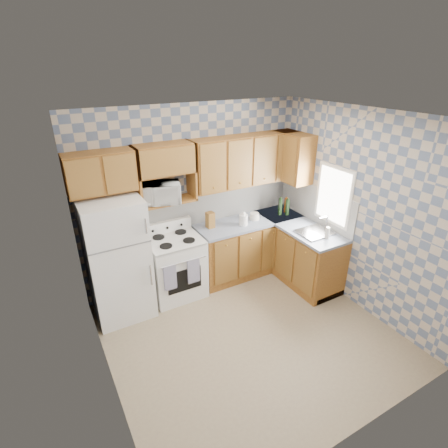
{
  "coord_description": "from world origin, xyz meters",
  "views": [
    {
      "loc": [
        -1.98,
        -2.88,
        3.2
      ],
      "look_at": [
        0.05,
        0.75,
        1.25
      ],
      "focal_mm": 28.0,
      "sensor_mm": 36.0,
      "label": 1
    }
  ],
  "objects_px": {
    "electric_kettle": "(243,220)",
    "refrigerator": "(117,259)",
    "stove_body": "(176,267)",
    "microwave": "(161,193)"
  },
  "relations": [
    {
      "from": "electric_kettle",
      "to": "microwave",
      "type": "bearing_deg",
      "value": 170.41
    },
    {
      "from": "refrigerator",
      "to": "electric_kettle",
      "type": "bearing_deg",
      "value": -1.76
    },
    {
      "from": "stove_body",
      "to": "electric_kettle",
      "type": "xyz_separation_m",
      "value": [
        1.11,
        -0.08,
        0.55
      ]
    },
    {
      "from": "stove_body",
      "to": "electric_kettle",
      "type": "distance_m",
      "value": 1.24
    },
    {
      "from": "electric_kettle",
      "to": "refrigerator",
      "type": "bearing_deg",
      "value": 178.24
    },
    {
      "from": "microwave",
      "to": "electric_kettle",
      "type": "bearing_deg",
      "value": 7.24
    },
    {
      "from": "microwave",
      "to": "electric_kettle",
      "type": "height_order",
      "value": "microwave"
    },
    {
      "from": "stove_body",
      "to": "refrigerator",
      "type": "bearing_deg",
      "value": -178.22
    },
    {
      "from": "microwave",
      "to": "electric_kettle",
      "type": "relative_size",
      "value": 2.94
    },
    {
      "from": "stove_body",
      "to": "electric_kettle",
      "type": "relative_size",
      "value": 5.33
    }
  ]
}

